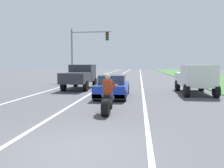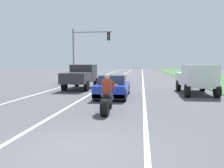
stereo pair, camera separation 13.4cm
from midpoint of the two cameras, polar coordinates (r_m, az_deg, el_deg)
name	(u,v)px [view 1 (the left image)]	position (r m, az deg, el deg)	size (l,w,h in m)	color
ground_plane	(72,152)	(5.56, -10.69, -16.60)	(160.00, 160.00, 0.00)	#4C4C51
lane_stripe_left_solid	(78,82)	(25.96, -8.73, 0.56)	(0.14, 120.00, 0.01)	white
lane_stripe_right_solid	(142,82)	(25.00, 7.38, 0.40)	(0.14, 120.00, 0.01)	white
lane_stripe_centre_dashed	(109,82)	(25.23, -0.83, 0.49)	(0.14, 120.00, 0.01)	white
motorcycle_with_rider	(108,99)	(9.36, -1.49, -3.81)	(0.70, 2.21, 1.62)	black
sports_car_blue	(113,87)	(13.93, -0.06, -0.71)	(1.84, 4.30, 1.37)	#1E38B2
pickup_truck_left_lane_dark_grey	(80,75)	(18.70, -8.30, 2.20)	(2.02, 4.80, 1.98)	#2D3035
pickup_truck_right_shoulder_white	(195,78)	(16.31, 20.01, 1.52)	(2.02, 4.80, 1.98)	silver
traffic_light_mast_near	(84,47)	(25.92, -7.30, 9.40)	(4.55, 0.34, 6.00)	gray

